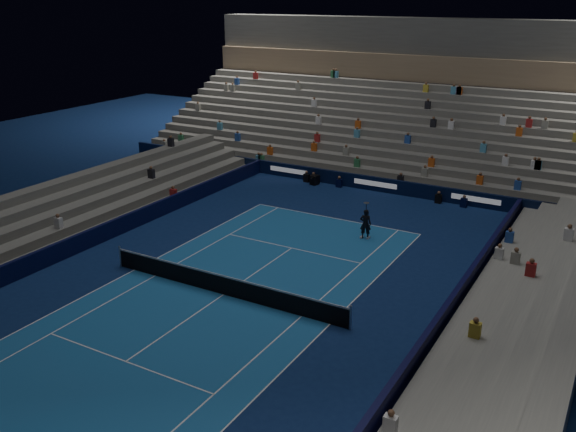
# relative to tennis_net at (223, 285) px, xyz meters

# --- Properties ---
(ground) EXTENTS (90.00, 90.00, 0.00)m
(ground) POSITION_rel_tennis_net_xyz_m (0.00, 0.00, -0.50)
(ground) COLOR #0C1E4C
(ground) RESTS_ON ground
(court_surface) EXTENTS (10.97, 23.77, 0.01)m
(court_surface) POSITION_rel_tennis_net_xyz_m (0.00, 0.00, -0.50)
(court_surface) COLOR #1B5899
(court_surface) RESTS_ON ground
(sponsor_barrier_far) EXTENTS (44.00, 0.25, 1.00)m
(sponsor_barrier_far) POSITION_rel_tennis_net_xyz_m (0.00, 18.50, -0.00)
(sponsor_barrier_far) COLOR black
(sponsor_barrier_far) RESTS_ON ground
(sponsor_barrier_east) EXTENTS (0.25, 37.00, 1.00)m
(sponsor_barrier_east) POSITION_rel_tennis_net_xyz_m (9.70, 0.00, -0.00)
(sponsor_barrier_east) COLOR #080932
(sponsor_barrier_east) RESTS_ON ground
(sponsor_barrier_west) EXTENTS (0.25, 37.00, 1.00)m
(sponsor_barrier_west) POSITION_rel_tennis_net_xyz_m (-9.70, 0.00, -0.00)
(sponsor_barrier_west) COLOR black
(sponsor_barrier_west) RESTS_ON ground
(grandstand_main) EXTENTS (44.00, 15.20, 11.20)m
(grandstand_main) POSITION_rel_tennis_net_xyz_m (0.00, 27.90, 2.87)
(grandstand_main) COLOR #62625D
(grandstand_main) RESTS_ON ground
(grandstand_east) EXTENTS (5.00, 37.00, 2.50)m
(grandstand_east) POSITION_rel_tennis_net_xyz_m (13.17, 0.00, 0.41)
(grandstand_east) COLOR slate
(grandstand_east) RESTS_ON ground
(grandstand_west) EXTENTS (5.00, 37.00, 2.50)m
(grandstand_west) POSITION_rel_tennis_net_xyz_m (-13.17, 0.00, 0.41)
(grandstand_west) COLOR #62625D
(grandstand_west) RESTS_ON ground
(tennis_net) EXTENTS (12.90, 0.10, 1.10)m
(tennis_net) POSITION_rel_tennis_net_xyz_m (0.00, 0.00, 0.00)
(tennis_net) COLOR #B2B2B7
(tennis_net) RESTS_ON ground
(tennis_player) EXTENTS (0.73, 0.57, 1.75)m
(tennis_player) POSITION_rel_tennis_net_xyz_m (2.91, 9.75, 0.37)
(tennis_player) COLOR black
(tennis_player) RESTS_ON ground
(broadcast_camera) EXTENTS (0.55, 1.00, 0.68)m
(broadcast_camera) POSITION_rel_tennis_net_xyz_m (-4.47, 17.74, -0.16)
(broadcast_camera) COLOR black
(broadcast_camera) RESTS_ON ground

